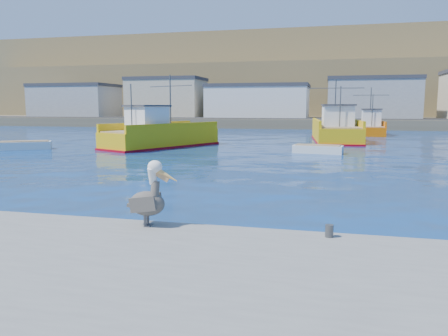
{
  "coord_description": "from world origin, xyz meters",
  "views": [
    {
      "loc": [
        2.92,
        -13.86,
        3.6
      ],
      "look_at": [
        -1.2,
        3.21,
        1.13
      ],
      "focal_mm": 35.0,
      "sensor_mm": 36.0,
      "label": 1
    }
  ],
  "objects_px": {
    "trawler_yellow_b": "(336,131)",
    "boat_orange": "(370,127)",
    "skiff_mid": "(318,150)",
    "pelican": "(149,198)",
    "skiff_left": "(25,146)",
    "trawler_yellow_a": "(160,135)"
  },
  "relations": [
    {
      "from": "skiff_mid",
      "to": "pelican",
      "type": "height_order",
      "value": "pelican"
    },
    {
      "from": "pelican",
      "to": "boat_orange",
      "type": "bearing_deg",
      "value": 78.85
    },
    {
      "from": "boat_orange",
      "to": "skiff_mid",
      "type": "height_order",
      "value": "boat_orange"
    },
    {
      "from": "trawler_yellow_b",
      "to": "pelican",
      "type": "distance_m",
      "value": 37.28
    },
    {
      "from": "trawler_yellow_a",
      "to": "pelican",
      "type": "bearing_deg",
      "value": -68.66
    },
    {
      "from": "trawler_yellow_a",
      "to": "skiff_mid",
      "type": "bearing_deg",
      "value": -8.99
    },
    {
      "from": "trawler_yellow_b",
      "to": "skiff_mid",
      "type": "height_order",
      "value": "trawler_yellow_b"
    },
    {
      "from": "boat_orange",
      "to": "skiff_left",
      "type": "distance_m",
      "value": 40.79
    },
    {
      "from": "trawler_yellow_b",
      "to": "boat_orange",
      "type": "height_order",
      "value": "trawler_yellow_b"
    },
    {
      "from": "trawler_yellow_a",
      "to": "skiff_left",
      "type": "bearing_deg",
      "value": -153.95
    },
    {
      "from": "boat_orange",
      "to": "skiff_mid",
      "type": "distance_m",
      "value": 25.34
    },
    {
      "from": "trawler_yellow_b",
      "to": "boat_orange",
      "type": "bearing_deg",
      "value": 69.6
    },
    {
      "from": "boat_orange",
      "to": "pelican",
      "type": "xyz_separation_m",
      "value": [
        -9.64,
        -48.92,
        0.2
      ]
    },
    {
      "from": "skiff_mid",
      "to": "pelican",
      "type": "xyz_separation_m",
      "value": [
        -3.7,
        -24.3,
        0.98
      ]
    },
    {
      "from": "trawler_yellow_a",
      "to": "pelican",
      "type": "relative_size",
      "value": 7.01
    },
    {
      "from": "trawler_yellow_a",
      "to": "trawler_yellow_b",
      "type": "relative_size",
      "value": 0.96
    },
    {
      "from": "skiff_left",
      "to": "trawler_yellow_b",
      "type": "bearing_deg",
      "value": 30.87
    },
    {
      "from": "trawler_yellow_a",
      "to": "boat_orange",
      "type": "bearing_deg",
      "value": 48.23
    },
    {
      "from": "skiff_left",
      "to": "skiff_mid",
      "type": "xyz_separation_m",
      "value": [
        24.26,
        2.76,
        -0.03
      ]
    },
    {
      "from": "pelican",
      "to": "trawler_yellow_b",
      "type": "bearing_deg",
      "value": 82.01
    },
    {
      "from": "pelican",
      "to": "skiff_left",
      "type": "bearing_deg",
      "value": 133.69
    },
    {
      "from": "skiff_mid",
      "to": "pelican",
      "type": "bearing_deg",
      "value": -98.65
    }
  ]
}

